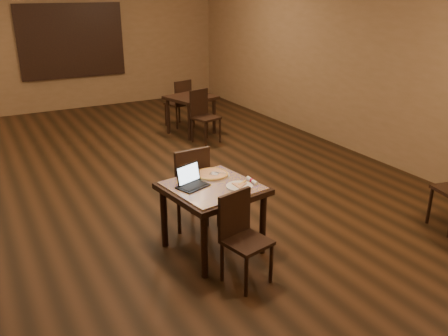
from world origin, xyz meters
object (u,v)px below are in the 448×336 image
tiled_table (213,194)px  other_table_a_chair_far (180,101)px  other_table_a_chair_near (203,113)px  pizza_pan (212,175)px  chair_main_far (189,183)px  chair_main_near (241,232)px  laptop (191,181)px  other_table_a (191,103)px

tiled_table → other_table_a_chair_far: size_ratio=1.09×
other_table_a_chair_near → other_table_a_chair_far: bearing=72.2°
pizza_pan → other_table_a_chair_far: 4.71m
chair_main_far → pizza_pan: chair_main_far is taller
chair_main_near → other_table_a_chair_far: size_ratio=0.94×
chair_main_near → laptop: (-0.18, 0.72, 0.31)m
chair_main_near → chair_main_far: (0.02, 1.24, 0.06)m
tiled_table → chair_main_far: (0.00, 0.61, -0.09)m
chair_main_far → other_table_a: size_ratio=1.03×
chair_main_near → other_table_a_chair_far: bearing=59.2°
tiled_table → other_table_a: (1.67, 4.11, -0.04)m
chair_main_far → pizza_pan: (0.12, -0.37, 0.20)m
chair_main_near → other_table_a_chair_near: 4.49m
laptop → other_table_a_chair_near: 3.92m
pizza_pan → other_table_a_chair_near: other_table_a_chair_near is taller
other_table_a_chair_far → chair_main_near: bearing=56.6°
chair_main_far → laptop: chair_main_far is taller
chair_main_near → other_table_a: (1.69, 4.73, 0.11)m
laptop → other_table_a: laptop is taller
laptop → pizza_pan: 0.35m
chair_main_near → other_table_a: chair_main_near is taller
tiled_table → chair_main_near: chair_main_near is taller
other_table_a → other_table_a_chair_near: (-0.02, -0.56, -0.07)m
laptop → pizza_pan: size_ratio=0.94×
chair_main_near → pizza_pan: (0.14, 0.86, 0.26)m
other_table_a → chair_main_near: bearing=-125.1°
tiled_table → other_table_a: tiled_table is taller
tiled_table → other_table_a: size_ratio=1.08×
chair_main_near → chair_main_far: size_ratio=0.90×
tiled_table → chair_main_far: size_ratio=1.04×
pizza_pan → other_table_a: bearing=68.1°
chair_main_near → chair_main_far: 1.24m
laptop → other_table_a_chair_near: (1.85, 3.44, -0.28)m
other_table_a_chair_far → pizza_pan: bearing=54.9°
tiled_table → chair_main_far: bearing=81.0°
pizza_pan → other_table_a_chair_far: size_ratio=0.41×
chair_main_near → pizza_pan: bearing=68.1°
chair_main_near → laptop: bearing=91.3°
chair_main_near → other_table_a_chair_near: other_table_a_chair_near is taller
other_table_a_chair_near → other_table_a_chair_far: (0.04, 1.12, 0.00)m
tiled_table → laptop: 0.27m
other_table_a_chair_far → other_table_a_chair_near: bearing=72.2°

